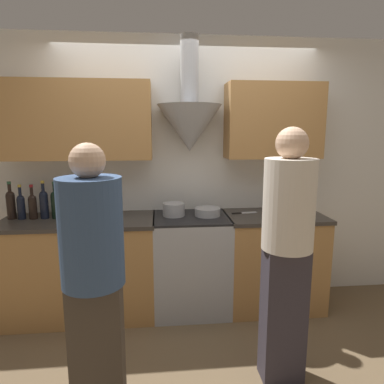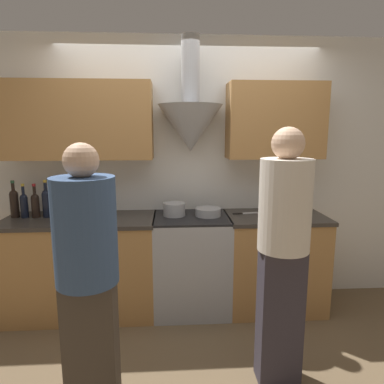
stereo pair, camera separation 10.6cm
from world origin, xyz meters
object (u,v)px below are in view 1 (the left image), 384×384
stock_pot (174,209)px  person_foreground_left (94,274)px  wine_bottle_4 (55,203)px  wine_bottle_1 (21,205)px  stove_range (191,263)px  wine_bottle_5 (67,203)px  mixing_bowl (207,212)px  person_foreground_right (287,246)px  orange_fruit (284,210)px  wine_bottle_0 (11,203)px  saucepan (279,214)px  wine_bottle_2 (33,205)px  wine_bottle_3 (44,203)px

stock_pot → person_foreground_left: size_ratio=0.12×
wine_bottle_4 → wine_bottle_1: bearing=-179.5°
stove_range → wine_bottle_5: wine_bottle_5 is taller
mixing_bowl → person_foreground_left: person_foreground_left is taller
stock_pot → person_foreground_right: person_foreground_right is taller
orange_fruit → person_foreground_right: size_ratio=0.05×
wine_bottle_4 → wine_bottle_0: bearing=177.9°
mixing_bowl → saucepan: size_ratio=1.60×
wine_bottle_1 → wine_bottle_4: 0.30m
wine_bottle_2 → mixing_bowl: (1.59, -0.04, -0.09)m
person_foreground_right → wine_bottle_1: bearing=152.8°
wine_bottle_2 → mixing_bowl: wine_bottle_2 is taller
mixing_bowl → person_foreground_right: person_foreground_right is taller
stove_range → wine_bottle_2: wine_bottle_2 is taller
saucepan → stove_range: bearing=169.2°
wine_bottle_0 → person_foreground_left: size_ratio=0.21×
wine_bottle_4 → wine_bottle_5: size_ratio=0.96×
orange_fruit → person_foreground_right: bearing=-109.4°
stock_pot → saucepan: bearing=-11.4°
orange_fruit → wine_bottle_2: bearing=179.2°
saucepan → wine_bottle_0: bearing=174.7°
person_foreground_right → mixing_bowl: bearing=110.4°
stove_range → orange_fruit: bearing=1.1°
mixing_bowl → saucepan: 0.65m
wine_bottle_3 → saucepan: size_ratio=2.30×
wine_bottle_2 → wine_bottle_3: wine_bottle_3 is taller
wine_bottle_5 → person_foreground_right: person_foreground_right is taller
wine_bottle_0 → stove_range: bearing=-2.6°
wine_bottle_5 → person_foreground_left: 1.35m
wine_bottle_3 → person_foreground_left: 1.44m
mixing_bowl → saucepan: (0.63, -0.17, 0.00)m
stove_range → mixing_bowl: (0.16, 0.02, 0.49)m
mixing_bowl → person_foreground_right: size_ratio=0.14×
wine_bottle_0 → wine_bottle_3: bearing=-1.7°
wine_bottle_5 → stock_pot: 0.98m
wine_bottle_4 → orange_fruit: wine_bottle_4 is taller
wine_bottle_3 → orange_fruit: wine_bottle_3 is taller
stove_range → wine_bottle_4: bearing=177.3°
stock_pot → mixing_bowl: (0.32, -0.02, -0.02)m
wine_bottle_4 → person_foreground_right: size_ratio=0.19×
wine_bottle_1 → saucepan: 2.33m
wine_bottle_1 → stock_pot: 1.37m
wine_bottle_1 → person_foreground_right: 2.33m
wine_bottle_3 → wine_bottle_5: 0.20m
wine_bottle_0 → wine_bottle_1: size_ratio=1.09×
stove_range → wine_bottle_3: wine_bottle_3 is taller
wine_bottle_0 → wine_bottle_5: wine_bottle_5 is taller
wine_bottle_3 → mixing_bowl: size_ratio=1.44×
stove_range → orange_fruit: (0.90, 0.02, 0.50)m
wine_bottle_5 → stock_pot: size_ratio=1.72×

